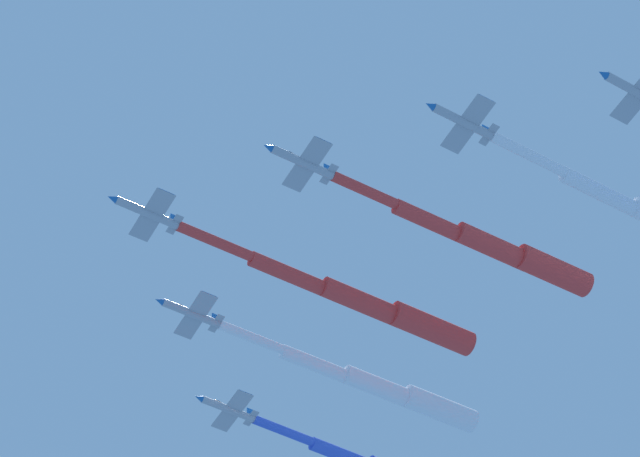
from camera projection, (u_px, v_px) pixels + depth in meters
jet_lead at (363, 302)px, 188.04m from camera, size 16.80×54.29×3.79m
jet_port_inner at (492, 245)px, 184.47m from camera, size 15.92×49.19×3.78m
jet_starboard_inner at (379, 386)px, 202.74m from camera, size 16.36×51.81×3.91m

